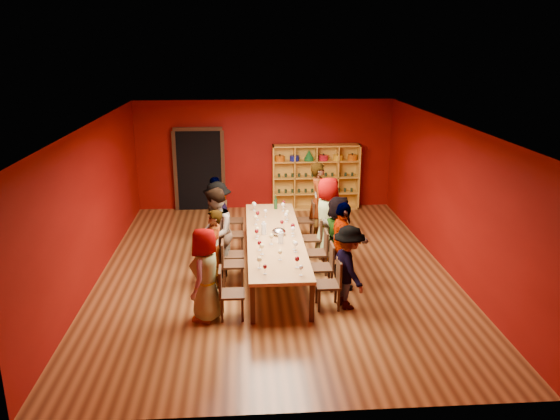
% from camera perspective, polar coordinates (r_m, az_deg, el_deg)
% --- Properties ---
extents(room_shell, '(7.10, 9.10, 3.04)m').
position_cam_1_polar(room_shell, '(10.72, -0.59, 1.06)').
color(room_shell, '#5A3117').
rests_on(room_shell, ground).
extents(tasting_table, '(1.10, 4.50, 0.75)m').
position_cam_1_polar(tasting_table, '(10.97, -0.58, -2.97)').
color(tasting_table, '#A17343').
rests_on(tasting_table, ground).
extents(doorway, '(1.40, 0.17, 2.30)m').
position_cam_1_polar(doorway, '(15.14, -8.42, 4.19)').
color(doorway, black).
rests_on(doorway, ground).
extents(shelving_unit, '(2.40, 0.40, 1.80)m').
position_cam_1_polar(shelving_unit, '(15.15, 3.74, 3.80)').
color(shelving_unit, gold).
rests_on(shelving_unit, ground).
extents(chair_person_left_0, '(0.42, 0.42, 0.89)m').
position_cam_1_polar(chair_person_left_0, '(9.26, -5.54, -8.37)').
color(chair_person_left_0, black).
rests_on(chair_person_left_0, ground).
extents(person_left_0, '(0.63, 0.87, 1.60)m').
position_cam_1_polar(person_left_0, '(9.15, -7.77, -6.69)').
color(person_left_0, '#141737').
rests_on(person_left_0, ground).
extents(chair_person_left_1, '(0.42, 0.42, 0.89)m').
position_cam_1_polar(chair_person_left_1, '(10.43, -5.38, -5.35)').
color(chair_person_left_1, black).
rests_on(chair_person_left_1, ground).
extents(person_left_1, '(0.41, 0.56, 1.51)m').
position_cam_1_polar(person_left_1, '(10.34, -6.90, -4.04)').
color(person_left_1, '#15173A').
rests_on(person_left_1, ground).
extents(chair_person_left_2, '(0.42, 0.42, 0.89)m').
position_cam_1_polar(chair_person_left_2, '(10.88, -5.32, -4.38)').
color(chair_person_left_2, black).
rests_on(chair_person_left_2, ground).
extents(person_left_2, '(0.54, 0.91, 1.79)m').
position_cam_1_polar(person_left_2, '(10.75, -6.77, -2.41)').
color(person_left_2, '#4C4C51').
rests_on(person_left_2, ground).
extents(chair_person_left_3, '(0.42, 0.42, 0.89)m').
position_cam_1_polar(chair_person_left_3, '(12.00, -5.21, -2.29)').
color(chair_person_left_3, black).
rests_on(chair_person_left_3, ground).
extents(person_left_3, '(0.54, 1.09, 1.62)m').
position_cam_1_polar(person_left_3, '(11.90, -6.49, -0.88)').
color(person_left_3, beige).
rests_on(person_left_3, ground).
extents(chair_person_left_4, '(0.42, 0.42, 0.89)m').
position_cam_1_polar(chair_person_left_4, '(12.92, -5.13, -0.85)').
color(chair_person_left_4, black).
rests_on(chair_person_left_4, ground).
extents(person_left_4, '(0.72, 0.97, 1.50)m').
position_cam_1_polar(person_left_4, '(12.85, -6.73, 0.20)').
color(person_left_4, '#131535').
rests_on(person_left_4, ground).
extents(chair_person_right_0, '(0.42, 0.42, 0.89)m').
position_cam_1_polar(chair_person_right_0, '(9.60, 5.50, -7.41)').
color(chair_person_right_0, black).
rests_on(chair_person_right_0, ground).
extents(person_right_0, '(0.60, 1.03, 1.50)m').
position_cam_1_polar(person_right_0, '(9.55, 7.17, -5.96)').
color(person_right_0, silver).
rests_on(person_right_0, ground).
extents(chair_person_right_1, '(0.42, 0.42, 0.89)m').
position_cam_1_polar(chair_person_right_1, '(10.29, 4.83, -5.66)').
color(chair_person_right_1, black).
rests_on(chair_person_right_1, ground).
extents(person_right_1, '(0.54, 1.03, 1.69)m').
position_cam_1_polar(person_right_1, '(10.20, 6.53, -3.79)').
color(person_right_1, '#607EC6').
rests_on(person_right_1, ground).
extents(chair_person_right_2, '(0.42, 0.42, 0.89)m').
position_cam_1_polar(chair_person_right_2, '(10.96, 4.25, -4.17)').
color(chair_person_right_2, black).
rests_on(chair_person_right_2, ground).
extents(person_right_2, '(0.98, 1.54, 1.61)m').
position_cam_1_polar(person_right_2, '(10.91, 6.11, -2.61)').
color(person_right_2, '#C38388').
rests_on(person_right_2, ground).
extents(chair_person_right_3, '(0.42, 0.42, 0.89)m').
position_cam_1_polar(chair_person_right_3, '(11.75, 3.67, -2.66)').
color(chair_person_right_3, black).
rests_on(chair_person_right_3, ground).
extents(person_right_3, '(0.60, 0.93, 1.77)m').
position_cam_1_polar(person_right_3, '(11.67, 4.99, -0.84)').
color(person_right_3, pink).
rests_on(person_right_3, ground).
extents(chair_person_right_4, '(0.42, 0.42, 0.89)m').
position_cam_1_polar(chair_person_right_4, '(12.92, 2.95, -0.80)').
color(chair_person_right_4, black).
rests_on(chair_person_right_4, ground).
extents(person_right_4, '(0.63, 0.76, 1.82)m').
position_cam_1_polar(person_right_4, '(12.83, 4.09, 0.98)').
color(person_right_4, '#15163A').
rests_on(person_right_4, ground).
extents(wine_glass_0, '(0.08, 0.08, 0.19)m').
position_cam_1_polar(wine_glass_0, '(9.10, 2.21, -6.06)').
color(wine_glass_0, white).
rests_on(wine_glass_0, tasting_table).
extents(wine_glass_1, '(0.08, 0.08, 0.21)m').
position_cam_1_polar(wine_glass_1, '(10.75, -2.46, -2.28)').
color(wine_glass_1, white).
rests_on(wine_glass_1, tasting_table).
extents(wine_glass_2, '(0.08, 0.08, 0.20)m').
position_cam_1_polar(wine_glass_2, '(9.72, 0.01, -4.46)').
color(wine_glass_2, white).
rests_on(wine_glass_2, tasting_table).
extents(wine_glass_3, '(0.08, 0.08, 0.21)m').
position_cam_1_polar(wine_glass_3, '(11.58, -2.56, -0.83)').
color(wine_glass_3, white).
rests_on(wine_glass_3, tasting_table).
extents(wine_glass_4, '(0.08, 0.08, 0.19)m').
position_cam_1_polar(wine_glass_4, '(10.17, -2.16, -3.50)').
color(wine_glass_4, white).
rests_on(wine_glass_4, tasting_table).
extents(wine_glass_5, '(0.09, 0.09, 0.21)m').
position_cam_1_polar(wine_glass_5, '(10.08, 1.64, -3.59)').
color(wine_glass_5, white).
rests_on(wine_glass_5, tasting_table).
extents(wine_glass_6, '(0.08, 0.08, 0.21)m').
position_cam_1_polar(wine_glass_6, '(11.75, 0.64, -0.55)').
color(wine_glass_6, white).
rests_on(wine_glass_6, tasting_table).
extents(wine_glass_7, '(0.07, 0.07, 0.19)m').
position_cam_1_polar(wine_glass_7, '(12.08, -1.53, -0.14)').
color(wine_glass_7, white).
rests_on(wine_glass_7, tasting_table).
extents(wine_glass_8, '(0.08, 0.08, 0.19)m').
position_cam_1_polar(wine_glass_8, '(10.20, 1.50, -3.44)').
color(wine_glass_8, white).
rests_on(wine_glass_8, tasting_table).
extents(wine_glass_9, '(0.09, 0.09, 0.22)m').
position_cam_1_polar(wine_glass_9, '(11.89, 0.77, -0.28)').
color(wine_glass_9, white).
rests_on(wine_glass_9, tasting_table).
extents(wine_glass_10, '(0.08, 0.08, 0.21)m').
position_cam_1_polar(wine_glass_10, '(9.40, 1.79, -5.19)').
color(wine_glass_10, white).
rests_on(wine_glass_10, tasting_table).
extents(wine_glass_11, '(0.08, 0.08, 0.20)m').
position_cam_1_polar(wine_glass_11, '(10.89, -2.39, -2.04)').
color(wine_glass_11, white).
rests_on(wine_glass_11, tasting_table).
extents(wine_glass_12, '(0.08, 0.08, 0.20)m').
position_cam_1_polar(wine_glass_12, '(12.50, 0.31, 0.54)').
color(wine_glass_12, white).
rests_on(wine_glass_12, tasting_table).
extents(wine_glass_13, '(0.08, 0.08, 0.21)m').
position_cam_1_polar(wine_glass_13, '(10.88, 1.36, -2.02)').
color(wine_glass_13, white).
rests_on(wine_glass_13, tasting_table).
extents(wine_glass_14, '(0.08, 0.08, 0.20)m').
position_cam_1_polar(wine_glass_14, '(11.88, -2.35, -0.37)').
color(wine_glass_14, white).
rests_on(wine_glass_14, tasting_table).
extents(wine_glass_15, '(0.07, 0.07, 0.18)m').
position_cam_1_polar(wine_glass_15, '(12.77, 0.39, 0.80)').
color(wine_glass_15, white).
rests_on(wine_glass_15, tasting_table).
extents(wine_glass_16, '(0.09, 0.09, 0.22)m').
position_cam_1_polar(wine_glass_16, '(9.37, -2.16, -5.23)').
color(wine_glass_16, white).
rests_on(wine_glass_16, tasting_table).
extents(wine_glass_17, '(0.08, 0.08, 0.19)m').
position_cam_1_polar(wine_glass_17, '(11.32, 0.20, -1.31)').
color(wine_glass_17, white).
rests_on(wine_glass_17, tasting_table).
extents(wine_glass_18, '(0.09, 0.09, 0.22)m').
position_cam_1_polar(wine_glass_18, '(11.04, 1.35, -1.70)').
color(wine_glass_18, white).
rests_on(wine_glass_18, tasting_table).
extents(wine_glass_19, '(0.08, 0.08, 0.20)m').
position_cam_1_polar(wine_glass_19, '(12.54, -2.67, 0.55)').
color(wine_glass_19, white).
rests_on(wine_glass_19, tasting_table).
extents(wine_glass_20, '(0.09, 0.09, 0.22)m').
position_cam_1_polar(wine_glass_20, '(10.45, -0.91, -2.80)').
color(wine_glass_20, white).
rests_on(wine_glass_20, tasting_table).
extents(wine_glass_21, '(0.09, 0.09, 0.22)m').
position_cam_1_polar(wine_glass_21, '(9.96, -1.90, -3.84)').
color(wine_glass_21, white).
rests_on(wine_glass_21, tasting_table).
extents(wine_glass_22, '(0.08, 0.08, 0.20)m').
position_cam_1_polar(wine_glass_22, '(12.59, -2.76, 0.62)').
color(wine_glass_22, white).
rests_on(wine_glass_22, tasting_table).
extents(wine_glass_23, '(0.07, 0.07, 0.18)m').
position_cam_1_polar(wine_glass_23, '(9.16, -1.58, -5.98)').
color(wine_glass_23, white).
rests_on(wine_glass_23, tasting_table).
extents(spittoon_bowl, '(0.28, 0.28, 0.16)m').
position_cam_1_polar(spittoon_bowl, '(10.99, -0.12, -2.29)').
color(spittoon_bowl, '#B5B8BD').
rests_on(spittoon_bowl, tasting_table).
extents(carafe_a, '(0.13, 0.13, 0.26)m').
position_cam_1_polar(carafe_a, '(11.01, -1.70, -1.96)').
color(carafe_a, white).
rests_on(carafe_a, tasting_table).
extents(carafe_b, '(0.13, 0.13, 0.27)m').
position_cam_1_polar(carafe_b, '(10.51, 0.09, -2.90)').
color(carafe_b, white).
rests_on(carafe_b, tasting_table).
extents(wine_bottle, '(0.08, 0.08, 0.32)m').
position_cam_1_polar(wine_bottle, '(12.67, -0.45, 0.65)').
color(wine_bottle, '#133419').
rests_on(wine_bottle, tasting_table).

